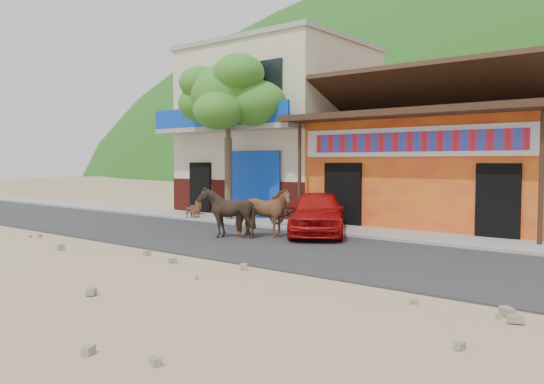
{
  "coord_description": "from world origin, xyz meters",
  "views": [
    {
      "loc": [
        8.87,
        -8.46,
        2.26
      ],
      "look_at": [
        -0.3,
        3.0,
        1.4
      ],
      "focal_mm": 35.0,
      "sensor_mm": 36.0,
      "label": 1
    }
  ],
  "objects_px": {
    "tree": "(228,138)",
    "cow_tan": "(263,212)",
    "scooter": "(292,211)",
    "cafe_chair_right": "(193,206)",
    "cafe_chair_left": "(194,202)",
    "red_car": "(317,213)",
    "cow_dark": "(226,212)"
  },
  "relations": [
    {
      "from": "tree",
      "to": "red_car",
      "type": "distance_m",
      "value": 5.3
    },
    {
      "from": "red_car",
      "to": "scooter",
      "type": "bearing_deg",
      "value": 122.88
    },
    {
      "from": "cow_dark",
      "to": "cafe_chair_left",
      "type": "xyz_separation_m",
      "value": [
        -5.11,
        3.48,
        -0.16
      ]
    },
    {
      "from": "cow_dark",
      "to": "cafe_chair_right",
      "type": "xyz_separation_m",
      "value": [
        -4.32,
        2.69,
        -0.23
      ]
    },
    {
      "from": "tree",
      "to": "cow_dark",
      "type": "height_order",
      "value": "tree"
    },
    {
      "from": "cow_dark",
      "to": "cafe_chair_left",
      "type": "distance_m",
      "value": 6.19
    },
    {
      "from": "cafe_chair_left",
      "to": "cafe_chair_right",
      "type": "bearing_deg",
      "value": -26.29
    },
    {
      "from": "scooter",
      "to": "cafe_chair_right",
      "type": "height_order",
      "value": "scooter"
    },
    {
      "from": "cow_dark",
      "to": "cow_tan",
      "type": "bearing_deg",
      "value": 143.92
    },
    {
      "from": "cafe_chair_left",
      "to": "tree",
      "type": "bearing_deg",
      "value": 11.07
    },
    {
      "from": "red_car",
      "to": "scooter",
      "type": "height_order",
      "value": "red_car"
    },
    {
      "from": "cow_dark",
      "to": "red_car",
      "type": "bearing_deg",
      "value": 152.71
    },
    {
      "from": "tree",
      "to": "cafe_chair_right",
      "type": "xyz_separation_m",
      "value": [
        -1.4,
        -0.5,
        -2.57
      ]
    },
    {
      "from": "cafe_chair_left",
      "to": "cafe_chair_right",
      "type": "distance_m",
      "value": 1.12
    },
    {
      "from": "cow_tan",
      "to": "red_car",
      "type": "relative_size",
      "value": 0.44
    },
    {
      "from": "red_car",
      "to": "tree",
      "type": "bearing_deg",
      "value": 136.67
    },
    {
      "from": "tree",
      "to": "scooter",
      "type": "distance_m",
      "value": 4.0
    },
    {
      "from": "cow_dark",
      "to": "red_car",
      "type": "distance_m",
      "value": 2.77
    },
    {
      "from": "red_car",
      "to": "cafe_chair_left",
      "type": "bearing_deg",
      "value": 138.17
    },
    {
      "from": "tree",
      "to": "cow_dark",
      "type": "relative_size",
      "value": 4.05
    },
    {
      "from": "tree",
      "to": "cow_tan",
      "type": "distance_m",
      "value": 5.02
    },
    {
      "from": "cow_tan",
      "to": "cow_dark",
      "type": "distance_m",
      "value": 1.05
    },
    {
      "from": "tree",
      "to": "red_car",
      "type": "xyz_separation_m",
      "value": [
        4.61,
        -1.0,
        -2.41
      ]
    },
    {
      "from": "cafe_chair_right",
      "to": "tree",
      "type": "bearing_deg",
      "value": 6.09
    },
    {
      "from": "scooter",
      "to": "cow_dark",
      "type": "bearing_deg",
      "value": 175.48
    },
    {
      "from": "tree",
      "to": "red_car",
      "type": "height_order",
      "value": "tree"
    },
    {
      "from": "tree",
      "to": "cow_tan",
      "type": "xyz_separation_m",
      "value": [
        3.68,
        -2.47,
        -2.35
      ]
    },
    {
      "from": "tree",
      "to": "cow_dark",
      "type": "distance_m",
      "value": 4.92
    },
    {
      "from": "cafe_chair_right",
      "to": "scooter",
      "type": "bearing_deg",
      "value": -10.53
    },
    {
      "from": "cow_dark",
      "to": "scooter",
      "type": "relative_size",
      "value": 0.79
    },
    {
      "from": "red_car",
      "to": "scooter",
      "type": "xyz_separation_m",
      "value": [
        -1.51,
        0.74,
        -0.09
      ]
    },
    {
      "from": "cow_dark",
      "to": "scooter",
      "type": "xyz_separation_m",
      "value": [
        0.18,
        2.93,
        -0.17
      ]
    }
  ]
}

